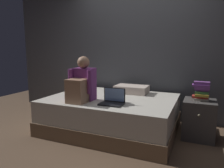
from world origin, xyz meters
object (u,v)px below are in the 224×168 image
(person_sitting, at_px, (82,84))
(book_stack, at_px, (201,91))
(bed, at_px, (112,114))
(laptop, at_px, (113,100))
(nightstand, at_px, (199,119))
(pillow, at_px, (132,89))

(person_sitting, height_order, book_stack, person_sitting)
(bed, xyz_separation_m, laptop, (0.18, -0.39, 0.33))
(laptop, bearing_deg, bed, 114.87)
(person_sitting, relative_size, book_stack, 2.41)
(laptop, height_order, book_stack, book_stack)
(person_sitting, bearing_deg, nightstand, 19.77)
(bed, distance_m, person_sitting, 0.72)
(bed, bearing_deg, pillow, 67.74)
(nightstand, distance_m, laptop, 1.30)
(bed, distance_m, pillow, 0.59)
(bed, relative_size, laptop, 6.25)
(person_sitting, height_order, pillow, person_sitting)
(book_stack, bearing_deg, laptop, -152.64)
(laptop, relative_size, book_stack, 1.18)
(nightstand, xyz_separation_m, laptop, (-1.12, -0.58, 0.31))
(book_stack, bearing_deg, pillow, 167.21)
(nightstand, relative_size, person_sitting, 0.87)
(laptop, distance_m, book_stack, 1.27)
(pillow, bearing_deg, book_stack, -12.79)
(nightstand, bearing_deg, laptop, -152.48)
(laptop, xyz_separation_m, book_stack, (1.13, 0.58, 0.11))
(nightstand, height_order, laptop, laptop)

